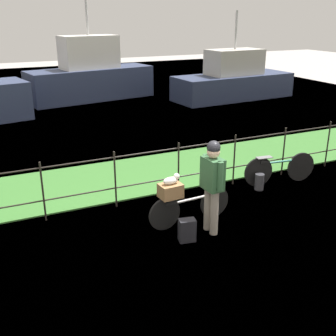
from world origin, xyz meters
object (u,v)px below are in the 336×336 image
Objects in this scene: bicycle_main at (189,207)px; cyclist_person at (212,179)px; mooring_bollard at (259,182)px; moored_boat_near at (91,76)px; backpack_on_paving at (187,230)px; moored_boat_far at (233,81)px; wooden_crate at (171,191)px; bicycle_parked at (279,169)px; terrier_dog at (172,180)px.

cyclist_person is at bearing -65.62° from bicycle_main.
cyclist_person is 4.66× the size of mooring_bollard.
moored_boat_near reaches higher than cyclist_person.
backpack_on_paving is at bearing -167.78° from cyclist_person.
mooring_bollard is at bearing 38.37° from backpack_on_paving.
cyclist_person is 0.30× the size of moored_boat_far.
cyclist_person is at bearing -95.85° from moored_boat_near.
moored_boat_near reaches higher than mooring_bollard.
wooden_crate reaches higher than mooring_bollard.
wooden_crate is at bearing -176.60° from bicycle_main.
bicycle_parked is 0.31× the size of moored_boat_near.
moored_boat_far is at bearing 64.10° from backpack_on_paving.
wooden_crate is 1.09× the size of mooring_bollard.
cyclist_person is 12.78m from moored_boat_near.
bicycle_main is at bearing -163.15° from bicycle_parked.
moored_boat_near is 1.02× the size of moored_boat_far.
backpack_on_paving reaches higher than mooring_bollard.
bicycle_main is at bearing 3.40° from wooden_crate.
mooring_bollard is (2.12, 0.72, -0.14)m from bicycle_main.
bicycle_parked is (2.53, 1.27, -0.65)m from cyclist_person.
backpack_on_paving is at bearing -126.73° from moored_boat_far.
cyclist_person reaches higher than wooden_crate.
backpack_on_paving is 0.07× the size of moored_boat_far.
cyclist_person is (0.20, -0.44, 0.68)m from bicycle_main.
bicycle_parked is (3.09, 0.85, -0.58)m from terrier_dog.
cyclist_person is 2.39m from mooring_bollard.
mooring_bollard is (2.45, 1.28, -0.02)m from backpack_on_paving.
bicycle_parked is at bearing 15.24° from wooden_crate.
moored_boat_near is at bearing 84.15° from cyclist_person.
moored_boat_near is at bearing 81.36° from terrier_dog.
mooring_bollard is 11.59m from moored_boat_near.
wooden_crate is 0.98× the size of backpack_on_paving.
moored_boat_near reaches higher than bicycle_parked.
terrier_dog is at bearing 143.54° from cyclist_person.
moored_boat_near is at bearing 81.25° from wooden_crate.
bicycle_parked is (3.12, 0.85, -0.37)m from wooden_crate.
backpack_on_paving is at bearing -83.49° from wooden_crate.
backpack_on_paving is 1.11× the size of mooring_bollard.
wooden_crate is at bearing -163.43° from mooring_bollard.
bicycle_main is 2.24m from mooring_bollard.
wooden_crate is (-0.39, -0.02, 0.41)m from bicycle_main.
backpack_on_paving is (-0.53, -0.11, -0.80)m from cyclist_person.
backpack_on_paving is 0.23× the size of bicycle_parked.
bicycle_parked is at bearing 15.33° from terrier_dog.
mooring_bollard is (1.92, 1.16, -0.82)m from cyclist_person.
backpack_on_paving is at bearing -152.46° from mooring_bollard.
terrier_dog is 0.88× the size of mooring_bollard.
moored_boat_near is (1.50, 12.27, 0.69)m from bicycle_main.
bicycle_main is 0.30× the size of moored_boat_far.
mooring_bollard is at bearing 16.57° from wooden_crate.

